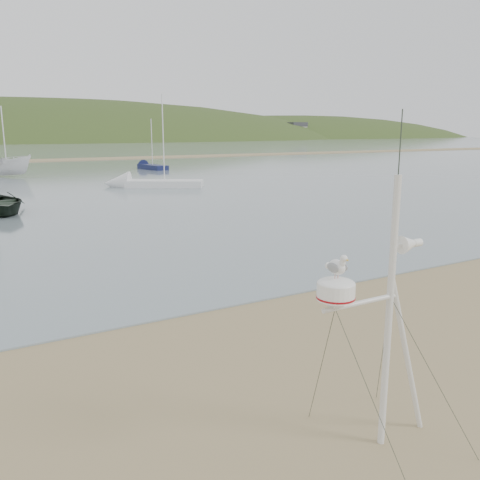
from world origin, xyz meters
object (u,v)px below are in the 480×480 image
boat_white (5,148)px  mast_rig (385,373)px  sailboat_white_near (138,183)px  sailboat_blue_far (146,166)px

boat_white → mast_rig: bearing=-135.7°
mast_rig → boat_white: size_ratio=0.85×
boat_white → sailboat_white_near: (7.55, -14.23, -2.37)m
mast_rig → boat_white: bearing=89.9°
sailboat_white_near → mast_rig: bearing=-103.3°
mast_rig → sailboat_blue_far: (14.59, 49.97, -0.77)m
mast_rig → sailboat_blue_far: size_ratio=0.75×
sailboat_blue_far → sailboat_white_near: 18.76m
boat_white → sailboat_white_near: 16.29m
mast_rig → sailboat_blue_far: sailboat_blue_far is taller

